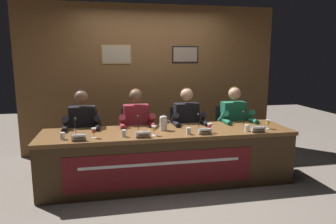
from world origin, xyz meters
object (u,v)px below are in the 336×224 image
panelist_far_left (83,127)px  nameplate_far_right (258,129)px  chair_far_left (84,142)px  chair_far_right (230,135)px  water_cup_center_left (124,134)px  chair_center_right (184,137)px  juice_glass_center_left (154,129)px  water_pitcher_central (163,123)px  nameplate_center_left (143,134)px  microphone_center_left (139,127)px  conference_table (169,149)px  nameplate_far_left (79,138)px  panelist_far_right (235,121)px  microphone_far_right (246,122)px  water_cup_center_right (189,131)px  panelist_center_right (188,123)px  water_cup_far_left (63,136)px  juice_glass_far_right (268,123)px  water_cup_far_right (247,128)px  chair_center_left (136,140)px  juice_glass_center_right (209,126)px  panelist_center_left (137,125)px  nameplate_center_right (205,131)px  microphone_far_left (75,130)px  juice_glass_far_left (94,131)px  microphone_center_right (200,125)px

panelist_far_left → nameplate_far_right: 2.40m
chair_far_left → chair_far_right: bearing=0.0°
water_cup_center_left → chair_center_right: bearing=40.5°
juice_glass_center_left → water_pitcher_central: 0.30m
nameplate_center_left → microphone_center_left: size_ratio=0.84×
chair_center_right → nameplate_far_right: bearing=-51.5°
chair_far_left → microphone_center_left: (0.74, -0.66, 0.35)m
conference_table → nameplate_far_left: size_ratio=19.72×
microphone_center_left → panelist_far_right: bearing=16.7°
water_cup_center_left → microphone_far_right: bearing=6.8°
water_cup_center_right → nameplate_far_right: size_ratio=0.46×
panelist_center_right → water_pitcher_central: (-0.44, -0.40, 0.09)m
water_cup_far_left → chair_far_left: bearing=77.5°
juice_glass_far_right → water_cup_far_right: size_ratio=1.46×
chair_center_left → water_cup_far_right: bearing=-31.8°
nameplate_far_right → water_cup_far_right: (-0.12, 0.08, -0.00)m
panelist_far_left → water_pitcher_central: panelist_far_left is taller
juice_glass_center_right → panelist_center_left: bearing=144.1°
nameplate_center_right → microphone_far_right: microphone_far_right is taller
microphone_center_left → chair_far_left: bearing=138.3°
chair_far_left → microphone_far_left: (-0.05, -0.68, 0.35)m
water_cup_far_right → microphone_far_left: bearing=175.2°
panelist_far_left → water_cup_far_right: panelist_far_left is taller
juice_glass_center_right → nameplate_far_right: (0.63, -0.11, -0.05)m
conference_table → juice_glass_far_left: 1.01m
panelist_center_left → microphone_center_right: bearing=-31.0°
chair_far_left → water_cup_center_right: 1.64m
nameplate_far_left → panelist_center_left: (0.75, 0.73, -0.04)m
water_cup_far_left → water_cup_center_right: (1.54, -0.05, 0.00)m
microphone_far_left → chair_center_right: (1.57, 0.68, -0.35)m
chair_far_right → juice_glass_far_right: (0.22, -0.79, 0.36)m
panelist_center_right → water_pitcher_central: 0.60m
panelist_far_left → chair_center_left: (0.76, 0.20, -0.28)m
nameplate_center_left → water_pitcher_central: size_ratio=0.87×
water_cup_far_left → microphone_center_left: size_ratio=0.39×
nameplate_far_left → nameplate_far_right: size_ratio=0.91×
microphone_center_right → nameplate_far_right: 0.76m
microphone_center_left → nameplate_center_left: bearing=-84.8°
conference_table → chair_center_right: (0.39, 0.72, -0.05)m
panelist_center_left → panelist_far_right: size_ratio=1.00×
panelist_far_left → microphone_far_right: 2.29m
juice_glass_far_right → chair_far_left: bearing=162.6°
juice_glass_far_left → microphone_far_right: 2.08m
microphone_far_left → chair_center_left: 1.11m
microphone_far_left → panelist_far_right: panelist_far_right is taller
panelist_far_left → juice_glass_center_right: (1.64, -0.64, 0.08)m
juice_glass_center_left → chair_center_right: 1.10m
panelist_center_left → microphone_far_right: (1.49, -0.43, 0.07)m
water_cup_far_right → panelist_far_right: bearing=79.5°
panelist_far_right → panelist_center_left: bearing=180.0°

